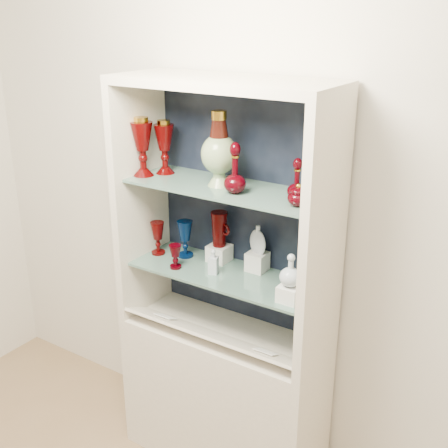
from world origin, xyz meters
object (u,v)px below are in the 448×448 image
Objects in this scene: enamel_urn at (219,149)px; ruby_pitcher at (219,229)px; pedestal_lamp_left at (142,147)px; ruby_decanter_b at (297,178)px; pedestal_lamp_right at (164,147)px; ruby_goblet_small at (175,257)px; flat_flask at (258,239)px; cobalt_goblet at (185,239)px; lidded_bowl at (298,194)px; clear_square_bottle at (213,262)px; ruby_goblet_tall at (158,238)px; clear_round_decanter at (291,271)px; ruby_decanter_a at (235,165)px; cameo_medallion at (319,260)px.

enamel_urn is 0.44m from ruby_pitcher.
ruby_decanter_b is (0.76, 0.07, -0.05)m from pedestal_lamp_left.
enamel_urn is at bearing -5.09° from pedestal_lamp_right.
flat_flask reaches higher than ruby_goblet_small.
flat_flask is at bearing 29.00° from ruby_goblet_small.
ruby_decanter_b is 1.31× the size of flat_flask.
ruby_pitcher is 0.21m from flat_flask.
pedestal_lamp_left is at bearing -144.34° from cobalt_goblet.
lidded_bowl is 0.59m from ruby_pitcher.
cobalt_goblet is 0.39m from flat_flask.
clear_square_bottle is (0.19, 0.05, 0.00)m from ruby_goblet_small.
clear_round_decanter is (0.78, -0.09, 0.05)m from ruby_goblet_tall.
clear_round_decanter reaches higher than clear_square_bottle.
flat_flask is at bearing 10.91° from ruby_goblet_tall.
lidded_bowl reaches higher than flat_flask.
ruby_decanter_b is at bearing 14.77° from ruby_decanter_a.
pedestal_lamp_right is 0.46m from ruby_goblet_tall.
ruby_goblet_small is at bearing -175.26° from ruby_decanter_a.
pedestal_lamp_right is at bearing -166.84° from cobalt_goblet.
cameo_medallion reaches higher than clear_square_bottle.
ruby_goblet_tall is at bearing -148.46° from pedestal_lamp_right.
clear_round_decanter is at bearing -11.82° from enamel_urn.
pedestal_lamp_left reaches higher than clear_round_decanter.
ruby_goblet_small is at bearing -72.49° from cobalt_goblet.
cobalt_goblet is at bearing 158.68° from clear_square_bottle.
pedestal_lamp_right is 2.10× the size of clear_square_bottle.
pedestal_lamp_right reaches higher than ruby_goblet_small.
ruby_pitcher is 1.42× the size of clear_square_bottle.
pedestal_lamp_left is 0.53m from ruby_pitcher.
ruby_decanter_a is 0.45m from ruby_pitcher.
clear_square_bottle is at bearing 14.29° from ruby_goblet_small.
clear_round_decanter is (0.80, -0.03, -0.42)m from pedestal_lamp_left.
flat_flask reaches higher than cobalt_goblet.
cobalt_goblet reaches higher than ruby_goblet_tall.
ruby_goblet_tall is at bearing -160.86° from cameo_medallion.
lidded_bowl is 0.74m from ruby_goblet_small.
ruby_decanter_b is 0.74m from cobalt_goblet.
ruby_goblet_tall is at bearing 179.63° from enamel_urn.
ruby_goblet_small is 0.69m from cameo_medallion.
flat_flask is at bearing 148.06° from lidded_bowl.
cameo_medallion is at bearing 60.81° from clear_round_decanter.
enamel_urn is at bearing 153.25° from ruby_decanter_a.
ruby_goblet_tall is (0.02, 0.06, -0.47)m from pedestal_lamp_left.
flat_flask is (0.21, 0.00, -0.01)m from ruby_pitcher.
ruby_goblet_small is 0.19m from clear_square_bottle.
pedestal_lamp_right is at bearing 171.14° from clear_round_decanter.
ruby_goblet_tall is (-0.04, -0.03, -0.46)m from pedestal_lamp_right.
ruby_pitcher is (0.31, 0.10, 0.08)m from ruby_goblet_tall.
flat_flask is (-0.27, 0.17, -0.31)m from lidded_bowl.
clear_square_bottle is at bearing 173.59° from clear_round_decanter.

